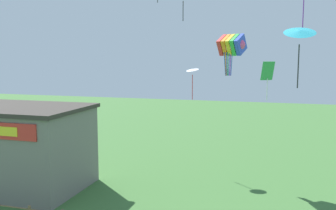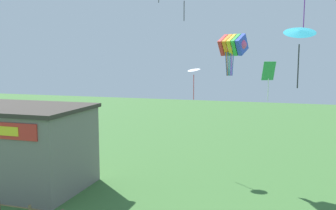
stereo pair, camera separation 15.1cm
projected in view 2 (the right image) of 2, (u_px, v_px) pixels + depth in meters
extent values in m
cube|color=slate|center=(14.00, 148.00, 23.24)|extent=(8.95, 5.44, 4.86)
cube|color=#38332D|center=(12.00, 108.00, 22.92)|extent=(9.25, 5.74, 0.24)
ellipsoid|color=#E54C8C|center=(233.00, 45.00, 25.82)|extent=(2.40, 2.12, 1.49)
cube|color=red|center=(224.00, 45.00, 26.24)|extent=(0.82, 1.51, 1.52)
cube|color=orange|center=(229.00, 45.00, 26.03)|extent=(0.82, 1.51, 1.52)
cube|color=yellow|center=(233.00, 45.00, 25.82)|extent=(0.82, 1.51, 1.52)
cube|color=green|center=(237.00, 45.00, 25.61)|extent=(0.82, 1.51, 1.52)
cube|color=blue|center=(242.00, 45.00, 25.40)|extent=(0.82, 1.51, 1.52)
cylinder|color=blue|center=(226.00, 64.00, 26.00)|extent=(0.17, 0.28, 1.63)
cylinder|color=orange|center=(227.00, 64.00, 25.96)|extent=(0.13, 0.29, 1.63)
cylinder|color=blue|center=(228.00, 64.00, 25.93)|extent=(0.10, 0.29, 1.63)
cylinder|color=green|center=(229.00, 64.00, 25.89)|extent=(0.06, 0.28, 1.63)
cylinder|color=blue|center=(230.00, 64.00, 25.86)|extent=(0.10, 0.29, 1.63)
cylinder|color=purple|center=(232.00, 64.00, 25.83)|extent=(0.13, 0.29, 1.63)
cylinder|color=blue|center=(233.00, 64.00, 25.81)|extent=(0.17, 0.28, 1.63)
cube|color=green|center=(269.00, 71.00, 21.69)|extent=(0.81, 0.68, 1.09)
cylinder|color=white|center=(268.00, 90.00, 21.83)|extent=(0.05, 0.05, 1.30)
cone|color=#2DB2C6|center=(300.00, 31.00, 14.48)|extent=(1.30, 1.24, 0.56)
cylinder|color=#2D2D33|center=(298.00, 66.00, 14.65)|extent=(0.05, 0.05, 1.71)
cone|color=white|center=(194.00, 70.00, 27.32)|extent=(1.29, 1.28, 0.28)
cylinder|color=red|center=(194.00, 87.00, 27.48)|extent=(0.05, 0.05, 1.83)
cylinder|color=purple|center=(304.00, 7.00, 18.50)|extent=(0.05, 0.05, 2.21)
cylinder|color=#333338|center=(184.00, 11.00, 23.11)|extent=(0.05, 0.05, 1.23)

